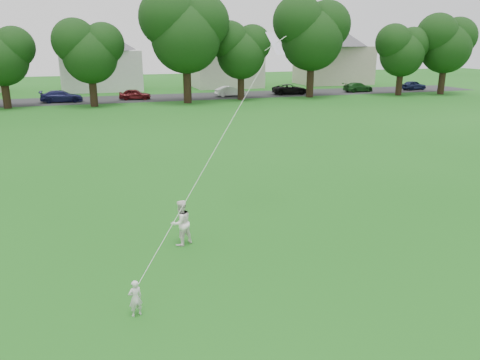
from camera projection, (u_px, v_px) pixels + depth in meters
name	position (u px, v px, depth m)	size (l,w,h in m)	color
ground	(165.00, 305.00, 11.03)	(160.00, 160.00, 0.00)	#175914
street	(106.00, 100.00, 49.47)	(90.00, 7.00, 0.01)	#2D2D30
toddler	(135.00, 298.00, 10.50)	(0.32, 0.21, 0.88)	silver
older_boy	(181.00, 223.00, 14.13)	(0.69, 0.54, 1.42)	white
kite	(219.00, 142.00, 13.08)	(3.21, 3.32, 9.51)	white
tree_row	(132.00, 36.00, 43.79)	(79.19, 9.12, 11.10)	black
parked_cars	(130.00, 94.00, 49.07)	(70.80, 2.16, 1.25)	black
house_row	(112.00, 49.00, 57.61)	(77.10, 14.23, 10.41)	beige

